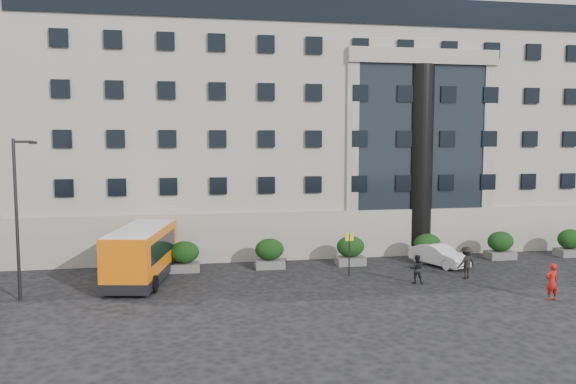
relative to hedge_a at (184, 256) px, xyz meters
name	(u,v)px	position (x,y,z in m)	size (l,w,h in m)	color
ground	(268,305)	(4.00, -7.80, -0.93)	(120.00, 120.00, 0.00)	black
civic_building	(301,127)	(10.00, 14.20, 8.07)	(44.00, 24.00, 18.00)	#9C958A
entrance_column	(419,161)	(16.00, 2.50, 5.57)	(1.80, 1.80, 13.00)	black
hedge_a	(184,256)	(0.00, 0.00, 0.00)	(1.80, 1.26, 1.84)	#535350
hedge_b	(270,253)	(5.20, 0.00, 0.00)	(1.80, 1.26, 1.84)	#535350
hedge_c	(350,250)	(10.40, 0.00, 0.00)	(1.80, 1.26, 1.84)	#535350
hedge_d	(427,248)	(15.60, 0.00, 0.00)	(1.80, 1.26, 1.84)	#535350
hedge_e	(500,245)	(20.80, 0.00, 0.00)	(1.80, 1.26, 1.84)	#535350
hedge_f	(570,242)	(26.00, 0.00, 0.00)	(1.80, 1.26, 1.84)	#535350
street_lamp	(18,213)	(-7.94, -4.80, 3.44)	(1.16, 0.18, 8.00)	#262628
bus_stop_sign	(349,247)	(9.50, -2.80, 0.80)	(0.50, 0.08, 2.52)	#262628
minibus	(142,252)	(-2.33, -1.98, 0.75)	(3.80, 7.62, 3.04)	orange
red_truck	(48,236)	(-9.42, 7.01, 0.36)	(2.81, 4.94, 2.51)	maroon
parked_car_d	(4,243)	(-12.62, 8.20, -0.27)	(2.18, 4.74, 1.32)	black
white_taxi	(439,255)	(15.85, -1.24, -0.26)	(1.41, 4.05, 1.33)	silver
pedestrian_a	(552,282)	(18.00, -9.38, 0.00)	(0.68, 0.44, 1.85)	#A81710
pedestrian_b	(417,269)	(12.69, -5.12, -0.13)	(0.78, 0.61, 1.60)	black
pedestrian_c	(466,263)	(15.94, -4.57, -0.01)	(1.19, 0.68, 1.84)	black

